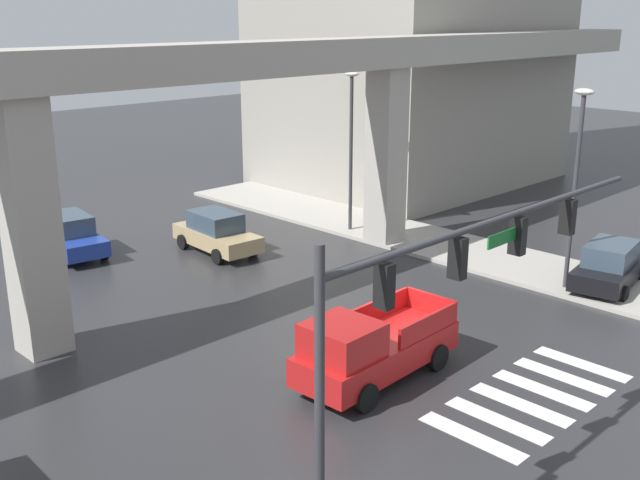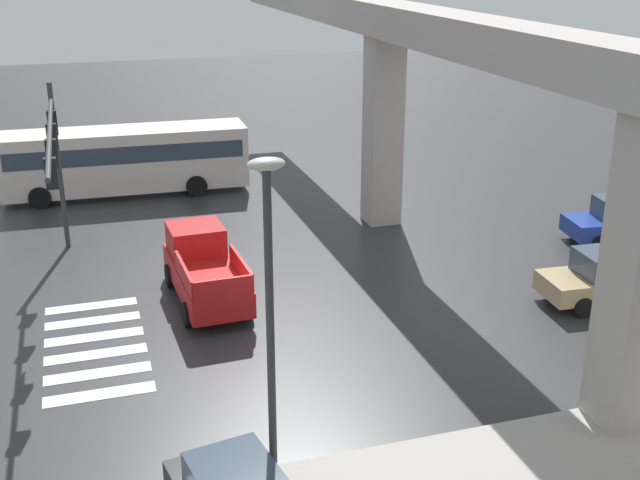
% 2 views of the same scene
% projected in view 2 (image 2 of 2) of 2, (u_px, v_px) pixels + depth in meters
% --- Properties ---
extents(ground_plane, '(120.00, 120.00, 0.00)m').
position_uv_depth(ground_plane, '(265.00, 323.00, 24.03)').
color(ground_plane, '#2D2D30').
extents(crosswalk_stripes, '(6.05, 2.80, 0.01)m').
position_uv_depth(crosswalk_stripes, '(95.00, 345.00, 22.65)').
color(crosswalk_stripes, silver).
rests_on(crosswalk_stripes, ground).
extents(elevated_overpass, '(54.20, 1.85, 8.73)m').
position_uv_depth(elevated_overpass, '(483.00, 67.00, 23.34)').
color(elevated_overpass, '#ADA89E').
rests_on(elevated_overpass, ground).
extents(pickup_truck, '(5.17, 2.24, 2.08)m').
position_uv_depth(pickup_truck, '(204.00, 269.00, 25.43)').
color(pickup_truck, red).
rests_on(pickup_truck, ground).
extents(city_bus, '(3.07, 10.88, 2.99)m').
position_uv_depth(city_bus, '(125.00, 157.00, 35.84)').
color(city_bus, beige).
rests_on(city_bus, ground).
extents(sedan_tan, '(2.19, 4.41, 1.72)m').
position_uv_depth(sedan_tan, '(610.00, 277.00, 25.18)').
color(sedan_tan, tan).
rests_on(sedan_tan, ground).
extents(sedan_blue, '(2.40, 4.50, 1.72)m').
position_uv_depth(sedan_blue, '(624.00, 220.00, 30.35)').
color(sedan_blue, '#1E3899').
rests_on(sedan_blue, ground).
extents(traffic_signal_mast, '(10.89, 0.32, 6.20)m').
position_uv_depth(traffic_signal_mast, '(54.00, 149.00, 25.14)').
color(traffic_signal_mast, '#38383D').
rests_on(traffic_signal_mast, ground).
extents(street_lamp_near_corner, '(0.44, 0.70, 7.24)m').
position_uv_depth(street_lamp_near_corner, '(269.00, 296.00, 14.90)').
color(street_lamp_near_corner, '#38383D').
rests_on(street_lamp_near_corner, ground).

